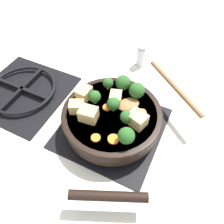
{
  "coord_description": "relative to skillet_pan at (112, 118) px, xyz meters",
  "views": [
    {
      "loc": [
        -0.36,
        -0.17,
        0.58
      ],
      "look_at": [
        0.0,
        0.0,
        0.08
      ],
      "focal_mm": 35.0,
      "sensor_mm": 36.0,
      "label": 1
    }
  ],
  "objects": [
    {
      "name": "salt_shaker",
      "position": [
        0.34,
        0.03,
        -0.02
      ],
      "size": [
        0.04,
        0.04,
        0.09
      ],
      "color": "white",
      "rests_on": "ground_plane"
    },
    {
      "name": "tofu_cube_center_large",
      "position": [
        -0.0,
        -0.08,
        0.04
      ],
      "size": [
        0.05,
        0.06,
        0.04
      ],
      "primitive_type": "cube",
      "rotation": [
        0.0,
        0.0,
        1.25
      ],
      "color": "#DBB770",
      "rests_on": "skillet_pan"
    },
    {
      "name": "carrot_slice_edge_slice",
      "position": [
        0.01,
        0.02,
        0.03
      ],
      "size": [
        0.03,
        0.03,
        0.01
      ],
      "primitive_type": "cylinder",
      "color": "orange",
      "rests_on": "skillet_pan"
    },
    {
      "name": "broccoli_floret_near_spoon",
      "position": [
        0.01,
        -0.0,
        0.05
      ],
      "size": [
        0.04,
        0.04,
        0.05
      ],
      "color": "#709956",
      "rests_on": "skillet_pan"
    },
    {
      "name": "front_burner_grate",
      "position": [
        0.0,
        0.0,
        -0.05
      ],
      "size": [
        0.31,
        0.31,
        0.03
      ],
      "color": "black",
      "rests_on": "ground_plane"
    },
    {
      "name": "skillet_pan",
      "position": [
        0.0,
        0.0,
        0.0
      ],
      "size": [
        0.41,
        0.33,
        0.06
      ],
      "color": "black",
      "rests_on": "front_burner_grate"
    },
    {
      "name": "broccoli_floret_west_rim",
      "position": [
        0.08,
        0.05,
        0.05
      ],
      "size": [
        0.03,
        0.03,
        0.04
      ],
      "color": "#709956",
      "rests_on": "skillet_pan"
    },
    {
      "name": "tofu_cube_near_handle",
      "position": [
        -0.04,
        0.1,
        0.04
      ],
      "size": [
        0.05,
        0.05,
        0.03
      ],
      "primitive_type": "cube",
      "rotation": [
        0.0,
        0.0,
        5.16
      ],
      "color": "#DBB770",
      "rests_on": "skillet_pan"
    },
    {
      "name": "broccoli_floret_mid_floret",
      "position": [
        -0.07,
        -0.07,
        0.05
      ],
      "size": [
        0.04,
        0.04,
        0.05
      ],
      "color": "#709956",
      "rests_on": "skillet_pan"
    },
    {
      "name": "broccoli_floret_center_top",
      "position": [
        0.1,
        0.01,
        0.05
      ],
      "size": [
        0.05,
        0.05,
        0.05
      ],
      "color": "#709956",
      "rests_on": "skillet_pan"
    },
    {
      "name": "tofu_cube_east_chunk",
      "position": [
        0.04,
        0.01,
        0.04
      ],
      "size": [
        0.05,
        0.04,
        0.03
      ],
      "primitive_type": "cube",
      "rotation": [
        0.0,
        0.0,
        3.45
      ],
      "color": "#DBB770",
      "rests_on": "skillet_pan"
    },
    {
      "name": "carrot_slice_under_broccoli",
      "position": [
        0.04,
        -0.08,
        0.03
      ],
      "size": [
        0.03,
        0.03,
        0.01
      ],
      "primitive_type": "cylinder",
      "color": "orange",
      "rests_on": "skillet_pan"
    },
    {
      "name": "broccoli_floret_south_cluster",
      "position": [
        0.01,
        0.06,
        0.05
      ],
      "size": [
        0.04,
        0.04,
        0.04
      ],
      "color": "#709956",
      "rests_on": "skillet_pan"
    },
    {
      "name": "rear_burner_grate",
      "position": [
        0.0,
        0.36,
        -0.05
      ],
      "size": [
        0.31,
        0.31,
        0.03
      ],
      "color": "black",
      "rests_on": "ground_plane"
    },
    {
      "name": "broccoli_floret_east_rim",
      "position": [
        -0.01,
        -0.05,
        0.05
      ],
      "size": [
        0.04,
        0.04,
        0.04
      ],
      "color": "#709956",
      "rests_on": "skillet_pan"
    },
    {
      "name": "carrot_slice_near_center",
      "position": [
        -0.08,
        -0.04,
        0.03
      ],
      "size": [
        0.03,
        0.03,
        0.01
      ],
      "primitive_type": "cylinder",
      "color": "orange",
      "rests_on": "skillet_pan"
    },
    {
      "name": "wooden_spoon",
      "position": [
        0.12,
        -0.09,
        0.03
      ],
      "size": [
        0.26,
        0.25,
        0.02
      ],
      "color": "olive",
      "rests_on": "skillet_pan"
    },
    {
      "name": "ground_plane",
      "position": [
        0.0,
        0.0,
        -0.06
      ],
      "size": [
        2.4,
        2.4,
        0.0
      ],
      "primitive_type": "plane",
      "color": "silver"
    },
    {
      "name": "carrot_slice_orange_thin",
      "position": [
        -0.1,
        0.0,
        0.03
      ],
      "size": [
        0.03,
        0.03,
        0.01
      ],
      "primitive_type": "cylinder",
      "color": "orange",
      "rests_on": "skillet_pan"
    },
    {
      "name": "broccoli_floret_north_edge",
      "position": [
        0.09,
        -0.04,
        0.05
      ],
      "size": [
        0.05,
        0.05,
        0.05
      ],
      "color": "#709956",
      "rests_on": "skillet_pan"
    },
    {
      "name": "tofu_cube_back_piece",
      "position": [
        -0.05,
        0.05,
        0.04
      ],
      "size": [
        0.05,
        0.05,
        0.04
      ],
      "primitive_type": "cube",
      "rotation": [
        0.0,
        0.0,
        1.7
      ],
      "color": "#DBB770",
      "rests_on": "skillet_pan"
    },
    {
      "name": "tofu_cube_west_chunk",
      "position": [
        0.02,
        0.1,
        0.04
      ],
      "size": [
        0.05,
        0.04,
        0.04
      ],
      "primitive_type": "cube",
      "rotation": [
        0.0,
        0.0,
        3.09
      ],
      "color": "#DBB770",
      "rests_on": "skillet_pan"
    }
  ]
}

